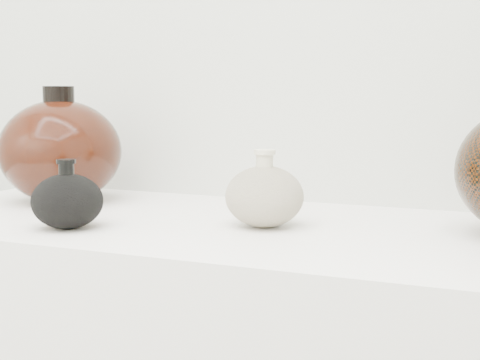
% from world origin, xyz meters
% --- Properties ---
extents(black_gourd_vase, '(0.14, 0.14, 0.11)m').
position_xyz_m(black_gourd_vase, '(-0.22, 0.81, 0.94)').
color(black_gourd_vase, black).
rests_on(black_gourd_vase, display_counter).
extents(cream_gourd_vase, '(0.13, 0.13, 0.12)m').
position_xyz_m(cream_gourd_vase, '(0.06, 0.94, 0.95)').
color(cream_gourd_vase, beige).
rests_on(cream_gourd_vase, display_counter).
extents(left_round_pot, '(0.24, 0.24, 0.22)m').
position_xyz_m(left_round_pot, '(-0.39, 1.02, 1.00)').
color(left_round_pot, black).
rests_on(left_round_pot, display_counter).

